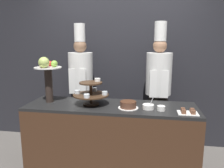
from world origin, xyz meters
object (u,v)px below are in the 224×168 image
tiered_stand (91,93)px  cake_square_tray (188,112)px  cup_white (161,108)px  fruit_pedestal (47,73)px  chef_center_left (158,85)px  cake_round (128,105)px  chef_left (81,83)px  serving_bowl_near (148,107)px

tiered_stand → cake_square_tray: 1.16m
cup_white → cake_square_tray: (0.29, -0.05, -0.01)m
fruit_pedestal → chef_center_left: bearing=20.5°
cup_white → chef_center_left: size_ratio=0.05×
fruit_pedestal → cake_square_tray: 1.76m
cake_round → chef_left: (-0.77, 0.62, 0.13)m
cake_square_tray → chef_center_left: 0.78m
tiered_stand → cup_white: (0.86, -0.11, -0.13)m
cake_square_tray → chef_center_left: bearing=113.0°
cake_square_tray → serving_bowl_near: (-0.43, 0.09, 0.01)m
fruit_pedestal → cup_white: (1.43, -0.12, -0.35)m
chef_left → cake_round: bearing=-38.8°
cake_square_tray → serving_bowl_near: bearing=168.2°
cup_white → cake_square_tray: 0.29m
cake_square_tray → chef_center_left: chef_center_left is taller
serving_bowl_near → cup_white: bearing=-14.9°
fruit_pedestal → cake_round: size_ratio=2.47×
chef_center_left → chef_left: bearing=180.0°
tiered_stand → chef_center_left: 1.00m
cup_white → chef_left: 1.33m
fruit_pedestal → cake_square_tray: (1.72, -0.17, -0.36)m
chef_left → cake_square_tray: bearing=-26.0°
tiered_stand → cup_white: bearing=-7.5°
cake_square_tray → serving_bowl_near: 0.44m
serving_bowl_near → chef_left: (-1.01, 0.61, 0.14)m
cake_round → chef_left: 1.00m
serving_bowl_near → cake_round: bearing=-177.9°
tiered_stand → serving_bowl_near: bearing=-5.9°
fruit_pedestal → chef_center_left: 1.53m
cup_white → chef_left: (-1.16, 0.65, 0.14)m
chef_center_left → cake_round: bearing=-120.8°
cake_round → chef_center_left: bearing=59.2°
chef_left → tiered_stand: bearing=-60.9°
serving_bowl_near → chef_center_left: bearing=77.6°
cake_round → serving_bowl_near: (0.24, 0.01, -0.01)m
cake_square_tray → chef_left: 1.61m
cake_round → cake_square_tray: cake_round is taller
cup_white → chef_left: chef_left is taller
cake_round → chef_left: size_ratio=0.13×
cake_square_tray → chef_center_left: size_ratio=0.11×
cup_white → tiered_stand: bearing=172.5°
cake_round → cup_white: (0.38, -0.03, -0.01)m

